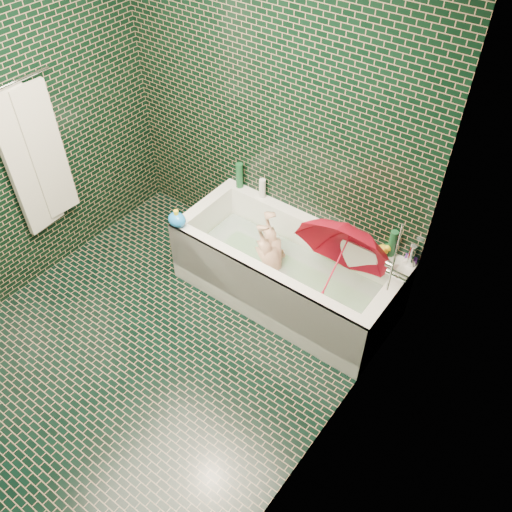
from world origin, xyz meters
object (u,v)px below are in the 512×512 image
Objects in this scene: rubber_duck at (384,249)px; bath_toy at (177,219)px; child at (274,265)px; umbrella at (336,264)px; bathtub at (285,277)px.

bath_toy is at bearing -129.92° from rubber_duck.
bath_toy is at bearing -80.18° from child.
umbrella is 4.05× the size of bath_toy.
umbrella reaches higher than bath_toy.
rubber_duck is at bearing 44.65° from bath_toy.
bathtub is 1.99× the size of child.
child is 0.81m from bath_toy.
rubber_duck is (0.61, 0.34, 0.38)m from bathtub.
rubber_duck is 0.69× the size of bath_toy.
bath_toy is at bearing -159.06° from umbrella.
bathtub is 2.39× the size of umbrella.
bath_toy is (-0.69, -0.29, 0.30)m from child.
umbrella is at bearing 1.82° from bathtub.
umbrella reaches higher than child.
bath_toy is (-1.39, -0.65, 0.02)m from rubber_duck.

